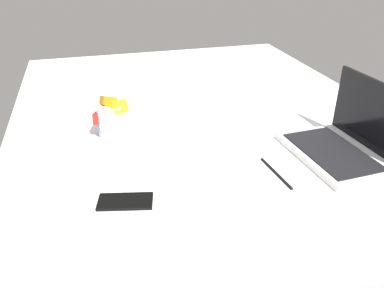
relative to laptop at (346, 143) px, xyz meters
The scene contains 5 objects.
bed_mattress 56.95cm from the laptop, 142.45° to the right, with size 180.00×140.00×18.00cm, color white.
laptop is the anchor object (origin of this frame).
snack_cup 75.64cm from the laptop, 115.62° to the right, with size 9.63×12.24×14.37cm.
cell_phone 68.74cm from the laptop, 84.16° to the right, with size 6.80×14.00×0.80cm, color black.
charger_cable 25.78cm from the laptop, 79.76° to the right, with size 17.00×0.60×0.60cm, color black.
Camera 1 is at (134.22, -39.28, 79.12)cm, focal length 36.88 mm.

